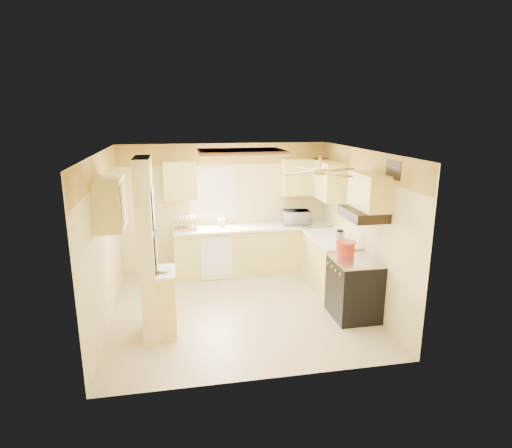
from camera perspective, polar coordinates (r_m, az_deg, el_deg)
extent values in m
plane|color=beige|center=(7.00, -2.07, -11.26)|extent=(4.00, 4.00, 0.00)
plane|color=white|center=(6.32, -2.28, 9.60)|extent=(4.00, 4.00, 0.00)
plane|color=beige|center=(8.38, -4.11, 2.13)|extent=(4.00, 0.00, 4.00)
plane|color=beige|center=(4.78, 1.25, -7.49)|extent=(4.00, 0.00, 4.00)
plane|color=beige|center=(6.57, -19.69, -2.17)|extent=(0.00, 3.80, 3.80)
plane|color=beige|center=(7.11, 13.97, -0.51)|extent=(0.00, 3.80, 3.80)
cube|color=#F8C849|center=(8.20, -4.22, 9.28)|extent=(4.00, 0.02, 0.40)
cube|color=beige|center=(5.97, -14.30, -3.39)|extent=(0.20, 0.70, 2.50)
cube|color=#F6DE73|center=(6.25, -11.80, -10.31)|extent=(0.25, 0.55, 0.90)
cube|color=white|center=(6.07, -12.02, -6.27)|extent=(0.28, 0.58, 0.04)
cube|color=#F6DE73|center=(8.37, -0.36, -3.52)|extent=(3.00, 0.60, 0.90)
cube|color=#F6DE73|center=(7.76, 9.77, -5.20)|extent=(0.60, 1.40, 0.90)
cube|color=white|center=(8.23, -0.36, -0.43)|extent=(3.04, 0.64, 0.04)
cube|color=white|center=(7.62, 9.85, -1.88)|extent=(0.64, 1.44, 0.04)
cube|color=white|center=(7.99, -5.28, -4.63)|extent=(0.58, 0.02, 0.80)
cube|color=white|center=(8.28, -5.86, 4.06)|extent=(0.92, 0.02, 1.02)
cube|color=white|center=(8.29, -5.86, 4.07)|extent=(0.80, 0.02, 0.90)
cube|color=#F6DE73|center=(8.05, -10.09, 5.77)|extent=(0.60, 0.35, 0.70)
cube|color=#F6DE73|center=(8.42, 6.56, 6.28)|extent=(0.90, 0.35, 0.70)
cube|color=#F6DE73|center=(8.06, 9.43, 5.82)|extent=(0.35, 1.00, 0.70)
cube|color=#F6DE73|center=(6.17, -18.90, 2.60)|extent=(0.35, 0.75, 0.70)
cube|color=#F6DE73|center=(6.41, 14.94, 4.22)|extent=(0.35, 0.76, 0.52)
cube|color=black|center=(6.76, 12.91, -8.40)|extent=(0.65, 0.76, 0.90)
cube|color=silver|center=(6.60, 13.14, -4.76)|extent=(0.66, 0.77, 0.02)
cylinder|color=silver|center=(6.30, 11.22, -6.62)|extent=(0.03, 0.05, 0.05)
cylinder|color=silver|center=(6.44, 10.66, -6.10)|extent=(0.03, 0.05, 0.05)
cylinder|color=silver|center=(6.58, 10.16, -5.62)|extent=(0.03, 0.05, 0.05)
cylinder|color=silver|center=(6.73, 9.65, -5.14)|extent=(0.03, 0.05, 0.05)
cube|color=black|center=(6.43, 14.07, 1.32)|extent=(0.50, 0.76, 0.14)
cube|color=black|center=(5.82, -13.59, 2.29)|extent=(0.02, 0.42, 0.57)
cube|color=white|center=(5.81, -13.53, 2.29)|extent=(0.01, 0.37, 0.52)
cube|color=black|center=(5.98, -13.22, -3.80)|extent=(0.02, 0.42, 0.57)
cube|color=yellow|center=(5.98, -13.16, -3.80)|extent=(0.01, 0.37, 0.52)
cube|color=brown|center=(6.84, -2.06, 9.63)|extent=(1.35, 0.95, 0.06)
cube|color=white|center=(6.84, -2.06, 9.42)|extent=(1.15, 0.75, 0.02)
cylinder|color=gold|center=(5.89, 8.53, 8.31)|extent=(0.04, 0.04, 0.16)
cylinder|color=gold|center=(5.91, 8.48, 6.96)|extent=(0.18, 0.18, 0.08)
cube|color=brown|center=(6.11, 10.83, 7.11)|extent=(0.55, 0.28, 0.01)
cube|color=brown|center=(6.16, 6.59, 7.32)|extent=(0.28, 0.55, 0.01)
cube|color=brown|center=(5.71, 5.96, 6.79)|extent=(0.55, 0.28, 0.01)
cube|color=brown|center=(5.66, 10.52, 6.56)|extent=(0.28, 0.55, 0.01)
cube|color=black|center=(6.12, 17.88, 6.87)|extent=(0.02, 0.40, 0.25)
imported|color=white|center=(8.38, 5.40, 0.89)|extent=(0.52, 0.37, 0.28)
imported|color=white|center=(6.03, -12.23, -5.96)|extent=(0.23, 0.23, 0.05)
cylinder|color=#B02B16|center=(6.79, 11.84, -3.24)|extent=(0.28, 0.28, 0.18)
cylinder|color=#B02B16|center=(6.76, 11.89, -2.41)|extent=(0.31, 0.31, 0.02)
cylinder|color=silver|center=(7.25, 11.14, -1.76)|extent=(0.16, 0.16, 0.21)
cylinder|color=black|center=(7.22, 11.18, -0.86)|extent=(0.10, 0.10, 0.03)
cube|color=tan|center=(8.10, -9.35, -0.56)|extent=(0.43, 0.33, 0.04)
cube|color=tan|center=(8.08, -10.57, 0.03)|extent=(0.02, 0.28, 0.23)
cube|color=tan|center=(8.08, -10.09, 0.06)|extent=(0.02, 0.28, 0.23)
cube|color=tan|center=(8.08, -9.60, 0.08)|extent=(0.02, 0.28, 0.23)
cube|color=tan|center=(8.08, -9.11, 0.10)|extent=(0.02, 0.28, 0.23)
cube|color=tan|center=(8.08, -8.62, 0.13)|extent=(0.02, 0.28, 0.23)
cube|color=tan|center=(8.08, -8.14, 0.15)|extent=(0.02, 0.28, 0.23)
cylinder|color=white|center=(8.08, -10.09, 0.06)|extent=(0.02, 0.23, 0.23)
cylinder|color=white|center=(8.08, -9.11, 0.10)|extent=(0.02, 0.23, 0.23)
cylinder|color=white|center=(8.20, -4.59, 0.15)|extent=(0.12, 0.12, 0.15)
cylinder|color=tan|center=(8.19, -4.44, 0.45)|extent=(0.01, 0.01, 0.24)
cylinder|color=tan|center=(8.21, -4.61, 0.48)|extent=(0.01, 0.01, 0.24)
cylinder|color=tan|center=(8.18, -4.74, 0.43)|extent=(0.01, 0.01, 0.24)
cylinder|color=tan|center=(8.17, -4.56, 0.41)|extent=(0.01, 0.01, 0.24)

